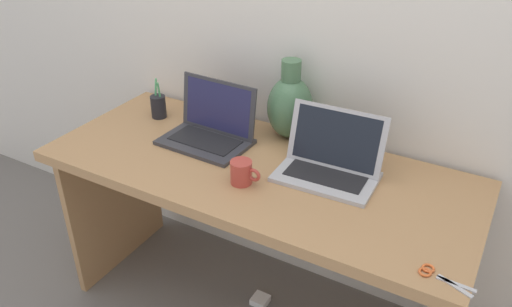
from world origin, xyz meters
TOP-DOWN VIEW (x-y plane):
  - back_wall at (0.00, 0.36)m, footprint 4.40×0.04m
  - desk at (0.00, 0.00)m, footprint 1.54×0.64m
  - laptop_left at (-0.25, 0.09)m, footprint 0.34×0.23m
  - laptop_right at (0.25, 0.08)m, footprint 0.34×0.23m
  - green_vase at (0.00, 0.26)m, footprint 0.17×0.17m
  - coffee_mug at (0.01, -0.12)m, footprint 0.11×0.07m
  - pen_cup at (-0.55, 0.14)m, footprint 0.06×0.06m
  - scissors at (0.68, -0.25)m, footprint 0.15×0.07m
  - power_brick at (-0.01, 0.06)m, footprint 0.07×0.07m

SIDE VIEW (x-z plane):
  - power_brick at x=-0.01m, z-range 0.00..0.03m
  - desk at x=0.00m, z-range 0.21..0.94m
  - scissors at x=0.68m, z-range 0.73..0.74m
  - coffee_mug at x=0.01m, z-range 0.73..0.81m
  - pen_cup at x=-0.55m, z-range 0.70..0.86m
  - laptop_left at x=-0.25m, z-range 0.68..0.90m
  - laptop_right at x=0.25m, z-range 0.68..0.90m
  - green_vase at x=0.00m, z-range 0.71..1.02m
  - back_wall at x=0.00m, z-range 0.00..2.40m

